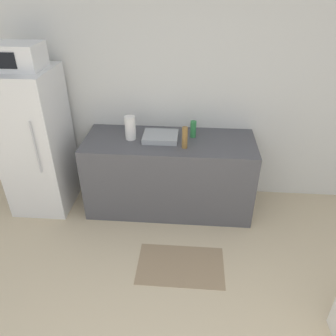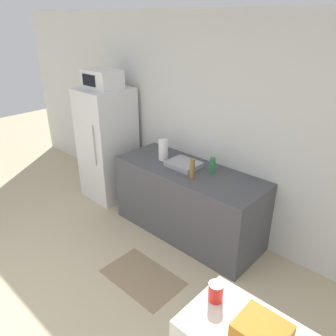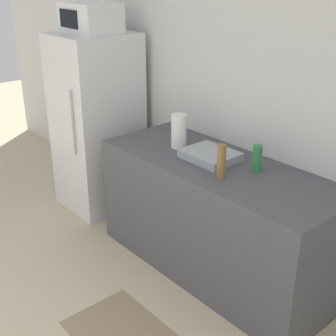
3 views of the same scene
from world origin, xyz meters
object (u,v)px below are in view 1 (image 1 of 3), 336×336
object	(u,v)px
refrigerator	(36,142)
microwave	(16,56)
bottle_short	(193,129)
bottle_tall	(185,138)
paper_towel_roll	(130,128)

from	to	relation	value
refrigerator	microwave	xyz separation A→B (m)	(-0.00, -0.00, 0.94)
microwave	bottle_short	world-z (taller)	microwave
refrigerator	bottle_short	bearing A→B (deg)	4.97
refrigerator	bottle_tall	bearing A→B (deg)	-3.85
bottle_short	paper_towel_roll	xyz separation A→B (m)	(-0.68, -0.10, 0.04)
bottle_short	paper_towel_roll	size ratio (longest dim) A/B	0.72
microwave	paper_towel_roll	bearing A→B (deg)	2.79
paper_towel_roll	bottle_tall	bearing A→B (deg)	-15.31
refrigerator	bottle_tall	distance (m)	1.68
refrigerator	bottle_short	distance (m)	1.76
bottle_short	microwave	bearing A→B (deg)	-174.99
refrigerator	bottle_short	xyz separation A→B (m)	(1.75, 0.15, 0.16)
refrigerator	microwave	world-z (taller)	microwave
bottle_tall	paper_towel_roll	size ratio (longest dim) A/B	0.89
refrigerator	paper_towel_roll	distance (m)	1.09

